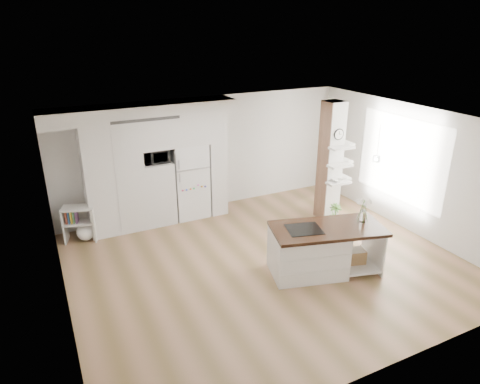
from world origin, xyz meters
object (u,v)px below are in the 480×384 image
object	(u,v)px
bookshelf	(82,226)
refrigerator	(189,180)
kitchen_island	(314,250)
floor_plant_a	(323,205)

from	to	relation	value
bookshelf	refrigerator	bearing A→B (deg)	21.81
kitchen_island	bookshelf	distance (m)	4.78
kitchen_island	floor_plant_a	distance (m)	2.57
kitchen_island	refrigerator	bearing A→B (deg)	124.14
refrigerator	bookshelf	xyz separation A→B (m)	(-2.45, -0.19, -0.55)
kitchen_island	bookshelf	bearing A→B (deg)	154.00
refrigerator	bookshelf	bearing A→B (deg)	-175.50
kitchen_island	floor_plant_a	world-z (taller)	kitchen_island
refrigerator	floor_plant_a	world-z (taller)	refrigerator
refrigerator	kitchen_island	size ratio (longest dim) A/B	0.81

